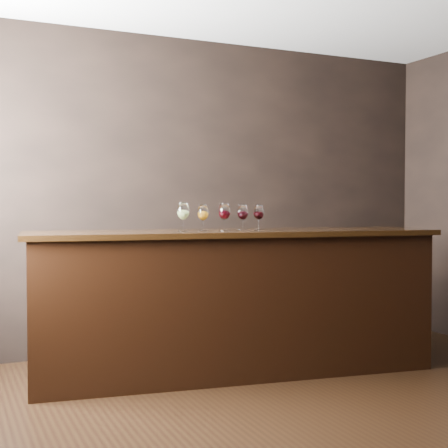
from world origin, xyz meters
name	(u,v)px	position (x,y,z in m)	size (l,w,h in m)	color
ground	(324,424)	(0.00, 0.00, 0.00)	(5.00, 5.00, 0.00)	black
room_shell	(281,118)	(-0.23, 0.11, 1.81)	(5.02, 4.52, 2.81)	black
bar_counter	(235,305)	(-0.01, 1.22, 0.53)	(3.04, 0.66, 1.06)	black
bar_top	(235,233)	(-0.01, 1.22, 1.08)	(3.14, 0.73, 0.04)	black
back_bar_shelf	(251,302)	(0.53, 2.03, 0.40)	(2.23, 0.40, 0.80)	black
glass_white	(183,212)	(-0.42, 1.26, 1.25)	(0.09, 0.09, 0.22)	white
glass_amber	(203,213)	(-0.27, 1.24, 1.24)	(0.09, 0.09, 0.20)	white
glass_red_a	(224,212)	(-0.11, 1.19, 1.24)	(0.09, 0.09, 0.21)	white
glass_red_b	(243,213)	(0.06, 1.24, 1.24)	(0.08, 0.08, 0.20)	white
glass_red_c	(259,213)	(0.21, 1.24, 1.24)	(0.08, 0.08, 0.20)	white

